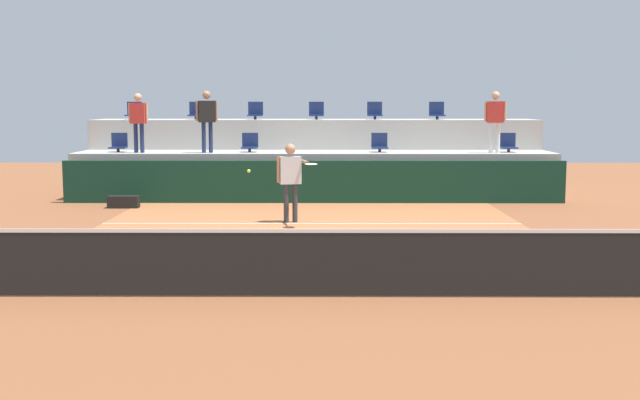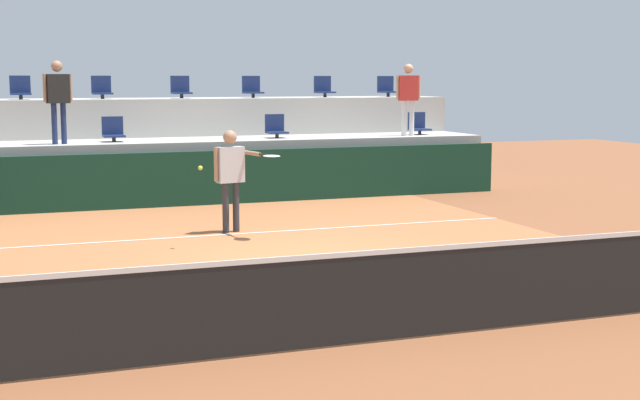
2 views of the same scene
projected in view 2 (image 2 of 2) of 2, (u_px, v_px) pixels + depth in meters
ground_plane at (310, 260)px, 12.65m from camera, size 40.00×40.00×0.00m
court_inner_paint at (288, 247)px, 13.58m from camera, size 9.00×10.00×0.01m
court_service_line at (261, 232)px, 14.88m from camera, size 9.00×0.06×0.00m
tennis_net at (444, 287)px, 8.86m from camera, size 10.48×0.08×1.07m
sponsor_backboard at (211, 178)px, 18.15m from camera, size 13.00×0.16×1.10m
seating_tier_lower at (197, 168)px, 19.35m from camera, size 13.00×1.80×1.25m
seating_tier_upper at (180, 143)px, 20.97m from camera, size 13.00×1.80×2.10m
stadium_chair_lower_left at (113, 131)px, 18.57m from camera, size 0.44×0.40×0.52m
stadium_chair_lower_right at (276, 128)px, 19.79m from camera, size 0.44×0.40×0.52m
stadium_chair_lower_far_right at (418, 125)px, 20.99m from camera, size 0.44×0.40×0.52m
stadium_chair_upper_left at (20, 90)px, 19.53m from camera, size 0.44×0.40×0.52m
stadium_chair_upper_mid_left at (102, 89)px, 20.13m from camera, size 0.44×0.40×0.52m
stadium_chair_upper_center at (181, 89)px, 20.75m from camera, size 0.44×0.40×0.52m
stadium_chair_upper_mid_right at (252, 89)px, 21.34m from camera, size 0.44×0.40×0.52m
stadium_chair_upper_right at (324, 88)px, 21.96m from camera, size 0.44×0.40×0.52m
stadium_chair_upper_far_right at (387, 88)px, 22.55m from camera, size 0.44×0.40×0.52m
tennis_player at (232, 170)px, 14.76m from camera, size 0.92×1.15×1.71m
spectator_in_grey at (58, 94)px, 17.73m from camera, size 0.58×0.28×1.66m
spectator_leaning_on_rail at (408, 93)px, 20.37m from camera, size 0.58×0.26×1.64m
tennis_ball at (200, 168)px, 13.35m from camera, size 0.07×0.07×0.07m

